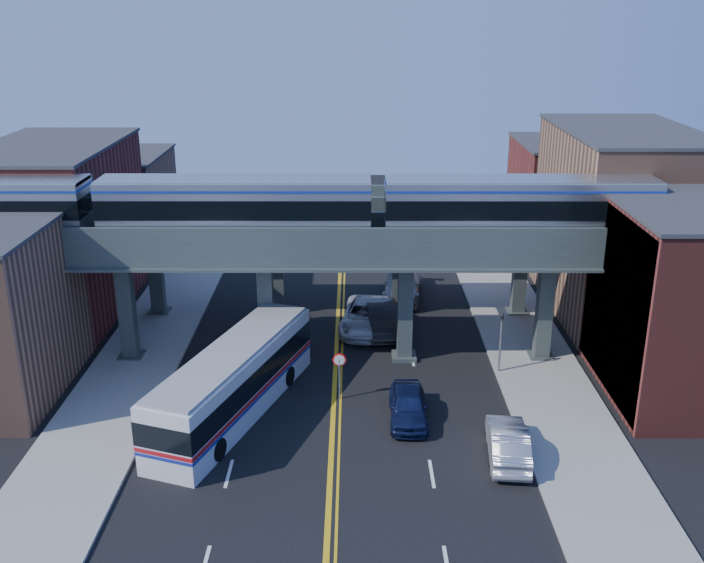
{
  "coord_description": "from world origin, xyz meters",
  "views": [
    {
      "loc": [
        1.0,
        -33.82,
        19.68
      ],
      "look_at": [
        0.95,
        7.03,
        5.12
      ],
      "focal_mm": 40.0,
      "sensor_mm": 36.0,
      "label": 1
    }
  ],
  "objects_px": {
    "traffic_signal": "(501,336)",
    "car_parked_curb": "(508,442)",
    "car_lane_b": "(382,318)",
    "car_lane_c": "(366,316)",
    "transit_train": "(236,205)",
    "stop_sign": "(339,368)",
    "car_lane_a": "(408,406)",
    "car_lane_d": "(403,284)",
    "transit_bus": "(234,382)"
  },
  "relations": [
    {
      "from": "car_lane_a",
      "to": "car_lane_d",
      "type": "relative_size",
      "value": 0.74
    },
    {
      "from": "car_lane_b",
      "to": "car_lane_d",
      "type": "bearing_deg",
      "value": 68.74
    },
    {
      "from": "car_lane_a",
      "to": "car_lane_d",
      "type": "xyz_separation_m",
      "value": [
        0.76,
        17.47,
        0.12
      ]
    },
    {
      "from": "car_lane_c",
      "to": "car_parked_curb",
      "type": "distance_m",
      "value": 16.27
    },
    {
      "from": "transit_bus",
      "to": "car_lane_d",
      "type": "height_order",
      "value": "transit_bus"
    },
    {
      "from": "stop_sign",
      "to": "car_lane_a",
      "type": "bearing_deg",
      "value": -32.53
    },
    {
      "from": "traffic_signal",
      "to": "car_parked_curb",
      "type": "xyz_separation_m",
      "value": [
        -1.13,
        -8.69,
        -1.49
      ]
    },
    {
      "from": "stop_sign",
      "to": "car_lane_c",
      "type": "relative_size",
      "value": 0.42
    },
    {
      "from": "transit_train",
      "to": "transit_bus",
      "type": "bearing_deg",
      "value": -86.11
    },
    {
      "from": "car_lane_d",
      "to": "car_lane_b",
      "type": "bearing_deg",
      "value": -97.31
    },
    {
      "from": "car_lane_a",
      "to": "car_parked_curb",
      "type": "height_order",
      "value": "car_parked_curb"
    },
    {
      "from": "car_lane_b",
      "to": "car_lane_d",
      "type": "distance_m",
      "value": 6.55
    },
    {
      "from": "transit_train",
      "to": "traffic_signal",
      "type": "distance_m",
      "value": 16.31
    },
    {
      "from": "car_parked_curb",
      "to": "car_lane_c",
      "type": "bearing_deg",
      "value": -62.18
    },
    {
      "from": "transit_train",
      "to": "traffic_signal",
      "type": "relative_size",
      "value": 11.21
    },
    {
      "from": "stop_sign",
      "to": "car_lane_d",
      "type": "height_order",
      "value": "stop_sign"
    },
    {
      "from": "transit_bus",
      "to": "stop_sign",
      "type": "bearing_deg",
      "value": -54.91
    },
    {
      "from": "traffic_signal",
      "to": "car_lane_c",
      "type": "relative_size",
      "value": 0.65
    },
    {
      "from": "car_lane_d",
      "to": "transit_bus",
      "type": "bearing_deg",
      "value": -112.15
    },
    {
      "from": "traffic_signal",
      "to": "car_lane_c",
      "type": "height_order",
      "value": "traffic_signal"
    },
    {
      "from": "stop_sign",
      "to": "car_lane_a",
      "type": "xyz_separation_m",
      "value": [
        3.45,
        -2.2,
        -0.97
      ]
    },
    {
      "from": "stop_sign",
      "to": "transit_bus",
      "type": "relative_size",
      "value": 0.2
    },
    {
      "from": "transit_train",
      "to": "car_lane_d",
      "type": "bearing_deg",
      "value": 45.91
    },
    {
      "from": "transit_train",
      "to": "car_lane_b",
      "type": "xyz_separation_m",
      "value": [
        8.28,
        3.93,
        -8.3
      ]
    },
    {
      "from": "car_lane_d",
      "to": "transit_train",
      "type": "bearing_deg",
      "value": -126.68
    },
    {
      "from": "stop_sign",
      "to": "car_parked_curb",
      "type": "xyz_separation_m",
      "value": [
        7.77,
        -5.69,
        -0.95
      ]
    },
    {
      "from": "car_lane_a",
      "to": "transit_bus",
      "type": "bearing_deg",
      "value": 176.61
    },
    {
      "from": "transit_train",
      "to": "stop_sign",
      "type": "bearing_deg",
      "value": -41.11
    },
    {
      "from": "car_lane_b",
      "to": "car_lane_d",
      "type": "height_order",
      "value": "car_lane_b"
    },
    {
      "from": "transit_train",
      "to": "car_parked_curb",
      "type": "xyz_separation_m",
      "value": [
        13.5,
        -10.69,
        -8.41
      ]
    },
    {
      "from": "traffic_signal",
      "to": "car_lane_b",
      "type": "height_order",
      "value": "traffic_signal"
    },
    {
      "from": "car_lane_a",
      "to": "traffic_signal",
      "type": "bearing_deg",
      "value": 44.94
    },
    {
      "from": "car_lane_a",
      "to": "car_lane_d",
      "type": "bearing_deg",
      "value": 88.77
    },
    {
      "from": "car_parked_curb",
      "to": "traffic_signal",
      "type": "bearing_deg",
      "value": -92.18
    },
    {
      "from": "transit_bus",
      "to": "car_parked_curb",
      "type": "distance_m",
      "value": 13.75
    },
    {
      "from": "traffic_signal",
      "to": "car_parked_curb",
      "type": "height_order",
      "value": "traffic_signal"
    },
    {
      "from": "transit_train",
      "to": "car_lane_b",
      "type": "relative_size",
      "value": 8.3
    },
    {
      "from": "traffic_signal",
      "to": "car_parked_curb",
      "type": "bearing_deg",
      "value": -97.42
    },
    {
      "from": "stop_sign",
      "to": "car_lane_c",
      "type": "distance_m",
      "value": 9.5
    },
    {
      "from": "stop_sign",
      "to": "transit_bus",
      "type": "bearing_deg",
      "value": -164.27
    },
    {
      "from": "transit_bus",
      "to": "transit_train",
      "type": "bearing_deg",
      "value": 23.25
    },
    {
      "from": "transit_train",
      "to": "transit_bus",
      "type": "xyz_separation_m",
      "value": [
        0.44,
        -6.49,
        -7.47
      ]
    },
    {
      "from": "stop_sign",
      "to": "transit_bus",
      "type": "distance_m",
      "value": 5.49
    },
    {
      "from": "transit_train",
      "to": "car_lane_a",
      "type": "distance_m",
      "value": 14.39
    },
    {
      "from": "traffic_signal",
      "to": "car_lane_a",
      "type": "relative_size",
      "value": 0.89
    },
    {
      "from": "traffic_signal",
      "to": "transit_train",
      "type": "bearing_deg",
      "value": 172.22
    },
    {
      "from": "transit_train",
      "to": "stop_sign",
      "type": "relative_size",
      "value": 17.47
    },
    {
      "from": "transit_bus",
      "to": "car_parked_curb",
      "type": "relative_size",
      "value": 2.72
    },
    {
      "from": "car_lane_a",
      "to": "car_lane_b",
      "type": "relative_size",
      "value": 0.84
    },
    {
      "from": "car_lane_c",
      "to": "car_lane_d",
      "type": "relative_size",
      "value": 1.01
    }
  ]
}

